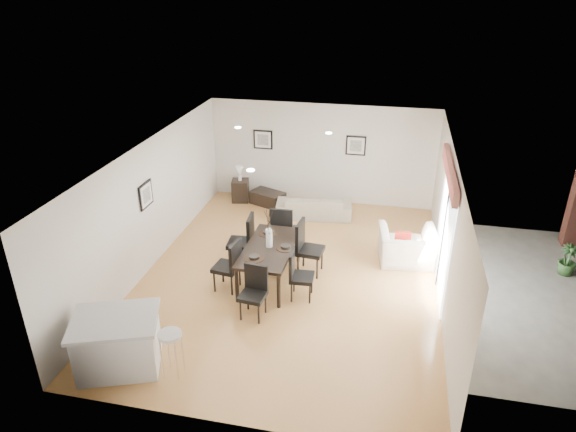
% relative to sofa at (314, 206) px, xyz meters
% --- Properties ---
extents(ground, '(8.00, 8.00, 0.00)m').
position_rel_sofa_xyz_m(ground, '(0.01, -2.94, -0.28)').
color(ground, tan).
rests_on(ground, ground).
extents(wall_back, '(6.00, 0.04, 2.70)m').
position_rel_sofa_xyz_m(wall_back, '(0.01, 1.06, 1.07)').
color(wall_back, silver).
rests_on(wall_back, ground).
extents(wall_front, '(6.00, 0.04, 2.70)m').
position_rel_sofa_xyz_m(wall_front, '(0.01, -6.94, 1.07)').
color(wall_front, silver).
rests_on(wall_front, ground).
extents(wall_left, '(0.04, 8.00, 2.70)m').
position_rel_sofa_xyz_m(wall_left, '(-2.99, -2.94, 1.07)').
color(wall_left, silver).
rests_on(wall_left, ground).
extents(wall_right, '(0.04, 8.00, 2.70)m').
position_rel_sofa_xyz_m(wall_right, '(3.01, -2.94, 1.07)').
color(wall_right, silver).
rests_on(wall_right, ground).
extents(ceiling, '(6.00, 8.00, 0.02)m').
position_rel_sofa_xyz_m(ceiling, '(0.01, -2.94, 2.42)').
color(ceiling, white).
rests_on(ceiling, wall_back).
extents(sofa, '(2.00, 1.00, 0.56)m').
position_rel_sofa_xyz_m(sofa, '(0.00, 0.00, 0.00)').
color(sofa, '#A49B85').
rests_on(sofa, ground).
extents(armchair, '(1.32, 1.19, 0.77)m').
position_rel_sofa_xyz_m(armchair, '(2.35, -1.89, 0.11)').
color(armchair, beige).
rests_on(armchair, ground).
extents(courtyard_plant_b, '(0.46, 0.46, 0.68)m').
position_rel_sofa_xyz_m(courtyard_plant_b, '(5.63, -1.67, 0.06)').
color(courtyard_plant_b, '#2D5122').
rests_on(courtyard_plant_b, ground).
extents(dining_table, '(0.97, 1.90, 0.79)m').
position_rel_sofa_xyz_m(dining_table, '(-0.38, -3.20, 0.43)').
color(dining_table, black).
rests_on(dining_table, ground).
extents(dining_chair_wnear, '(0.54, 0.54, 1.07)m').
position_rel_sofa_xyz_m(dining_chair_wnear, '(-1.04, -3.69, 0.32)').
color(dining_chair_wnear, black).
rests_on(dining_chair_wnear, ground).
extents(dining_chair_wfar, '(0.56, 0.56, 1.17)m').
position_rel_sofa_xyz_m(dining_chair_wfar, '(-1.03, -2.72, 0.37)').
color(dining_chair_wfar, black).
rests_on(dining_chair_wfar, ground).
extents(dining_chair_enear, '(0.48, 0.48, 1.01)m').
position_rel_sofa_xyz_m(dining_chair_enear, '(0.29, -3.68, 0.28)').
color(dining_chair_enear, black).
rests_on(dining_chair_enear, ground).
extents(dining_chair_efar, '(0.56, 0.56, 1.16)m').
position_rel_sofa_xyz_m(dining_chair_efar, '(0.28, -2.72, 0.37)').
color(dining_chair_efar, black).
rests_on(dining_chair_efar, ground).
extents(dining_chair_head, '(0.49, 0.49, 1.00)m').
position_rel_sofa_xyz_m(dining_chair_head, '(-0.37, -4.38, 0.28)').
color(dining_chair_head, black).
rests_on(dining_chair_head, ground).
extents(dining_chair_foot, '(0.52, 0.52, 1.13)m').
position_rel_sofa_xyz_m(dining_chair_foot, '(-0.37, -2.04, 0.35)').
color(dining_chair_foot, black).
rests_on(dining_chair_foot, ground).
extents(vase, '(0.88, 1.44, 0.81)m').
position_rel_sofa_xyz_m(vase, '(-0.38, -3.20, 0.87)').
color(vase, white).
rests_on(vase, dining_table).
extents(coffee_table, '(1.03, 0.84, 0.36)m').
position_rel_sofa_xyz_m(coffee_table, '(-1.36, 0.50, -0.10)').
color(coffee_table, black).
rests_on(coffee_table, ground).
extents(side_table, '(0.53, 0.53, 0.60)m').
position_rel_sofa_xyz_m(side_table, '(-2.15, 0.57, 0.02)').
color(side_table, black).
rests_on(side_table, ground).
extents(table_lamp, '(0.21, 0.21, 0.40)m').
position_rel_sofa_xyz_m(table_lamp, '(-2.15, 0.57, 0.58)').
color(table_lamp, white).
rests_on(table_lamp, side_table).
extents(cushion, '(0.34, 0.13, 0.34)m').
position_rel_sofa_xyz_m(cushion, '(2.24, -2.00, 0.33)').
color(cushion, maroon).
rests_on(cushion, armchair).
extents(kitchen_island, '(1.58, 1.40, 0.92)m').
position_rel_sofa_xyz_m(kitchen_island, '(-2.10, -6.17, 0.19)').
color(kitchen_island, silver).
rests_on(kitchen_island, ground).
extents(bar_stool, '(0.36, 0.36, 0.80)m').
position_rel_sofa_xyz_m(bar_stool, '(-1.19, -6.17, 0.41)').
color(bar_stool, silver).
rests_on(bar_stool, ground).
extents(framed_print_back_left, '(0.52, 0.04, 0.52)m').
position_rel_sofa_xyz_m(framed_print_back_left, '(-1.59, 1.03, 1.37)').
color(framed_print_back_left, black).
rests_on(framed_print_back_left, wall_back).
extents(framed_print_back_right, '(0.52, 0.04, 0.52)m').
position_rel_sofa_xyz_m(framed_print_back_right, '(0.91, 1.03, 1.37)').
color(framed_print_back_right, black).
rests_on(framed_print_back_right, wall_back).
extents(framed_print_left_wall, '(0.04, 0.52, 0.52)m').
position_rel_sofa_xyz_m(framed_print_left_wall, '(-2.96, -3.14, 1.37)').
color(framed_print_left_wall, black).
rests_on(framed_print_left_wall, wall_left).
extents(sliding_door, '(0.12, 2.70, 2.57)m').
position_rel_sofa_xyz_m(sliding_door, '(2.96, -2.64, 1.39)').
color(sliding_door, white).
rests_on(sliding_door, wall_right).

